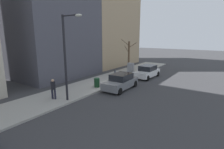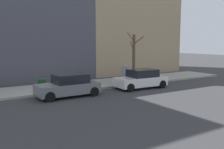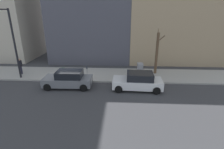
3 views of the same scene
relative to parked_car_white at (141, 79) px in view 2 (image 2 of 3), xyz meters
name	(u,v)px [view 2 (image 2 of 3)]	position (x,y,z in m)	size (l,w,h in m)	color
ground_plane	(59,94)	(1.28, 6.41, -0.74)	(120.00, 120.00, 0.00)	#38383A
sidewalk	(50,89)	(3.28, 6.41, -0.66)	(4.00, 36.00, 0.15)	#9E9B93
parked_car_white	(141,79)	(0.00, 0.00, 0.00)	(2.05, 4.26, 1.52)	white
parked_car_grey	(69,86)	(0.15, 6.12, 0.00)	(1.99, 4.23, 1.52)	slate
parking_meter	(78,78)	(1.73, 4.73, 0.24)	(0.14, 0.10, 1.35)	slate
utility_box	(127,74)	(2.58, -0.41, 0.11)	(0.83, 0.61, 1.43)	#A8A399
bare_tree	(134,55)	(3.90, -2.19, 1.66)	(2.47, 0.57, 4.53)	brown
trash_bin	(42,85)	(2.18, 7.33, -0.14)	(0.56, 0.56, 0.90)	#14381E
office_block_center	(29,6)	(11.92, 5.57, 6.73)	(10.27, 10.27, 14.94)	#4C4C56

